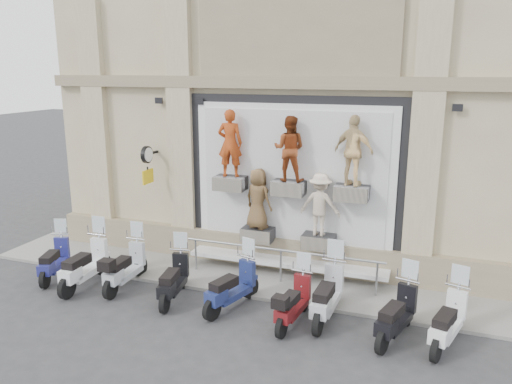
% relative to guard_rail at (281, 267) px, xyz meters
% --- Properties ---
extents(ground, '(90.00, 90.00, 0.00)m').
position_rel_guard_rail_xyz_m(ground, '(0.00, -2.00, -0.47)').
color(ground, '#303033').
rests_on(ground, ground).
extents(sidewalk, '(16.00, 2.20, 0.08)m').
position_rel_guard_rail_xyz_m(sidewalk, '(0.00, 0.10, -0.43)').
color(sidewalk, gray).
rests_on(sidewalk, ground).
extents(building, '(14.00, 8.60, 12.00)m').
position_rel_guard_rail_xyz_m(building, '(0.00, 5.00, 5.54)').
color(building, beige).
rests_on(building, ground).
extents(shop_vitrine, '(5.60, 0.83, 4.30)m').
position_rel_guard_rail_xyz_m(shop_vitrine, '(0.07, 0.76, 1.92)').
color(shop_vitrine, black).
rests_on(shop_vitrine, ground).
extents(guard_rail, '(5.06, 0.10, 0.93)m').
position_rel_guard_rail_xyz_m(guard_rail, '(0.00, 0.00, 0.00)').
color(guard_rail, '#9EA0A5').
rests_on(guard_rail, ground).
extents(clock_sign_bracket, '(0.10, 0.80, 1.02)m').
position_rel_guard_rail_xyz_m(clock_sign_bracket, '(-3.90, 0.47, 2.34)').
color(clock_sign_bracket, black).
rests_on(clock_sign_bracket, ground).
extents(scooter_a, '(1.03, 1.78, 1.39)m').
position_rel_guard_rail_xyz_m(scooter_a, '(-5.51, -1.53, 0.23)').
color(scooter_a, navy).
rests_on(scooter_a, ground).
extents(scooter_b, '(0.63, 1.98, 1.60)m').
position_rel_guard_rail_xyz_m(scooter_b, '(-4.44, -1.68, 0.33)').
color(scooter_b, white).
rests_on(scooter_b, ground).
extents(scooter_c, '(0.61, 1.86, 1.49)m').
position_rel_guard_rail_xyz_m(scooter_c, '(-3.48, -1.41, 0.28)').
color(scooter_c, '#A7AEB5').
rests_on(scooter_c, ground).
extents(scooter_d, '(0.83, 1.84, 1.44)m').
position_rel_guard_rail_xyz_m(scooter_d, '(-2.06, -1.61, 0.25)').
color(scooter_d, black).
rests_on(scooter_d, ground).
extents(scooter_e, '(1.04, 1.90, 1.48)m').
position_rel_guard_rail_xyz_m(scooter_e, '(-0.64, -1.57, 0.28)').
color(scooter_e, navy).
rests_on(scooter_e, ground).
extents(scooter_f, '(0.67, 1.74, 1.38)m').
position_rel_guard_rail_xyz_m(scooter_f, '(0.82, -1.76, 0.22)').
color(scooter_f, '#5C0F12').
rests_on(scooter_f, ground).
extents(scooter_g, '(0.64, 1.96, 1.57)m').
position_rel_guard_rail_xyz_m(scooter_g, '(1.43, -1.34, 0.32)').
color(scooter_g, '#B2B5BA').
rests_on(scooter_g, ground).
extents(scooter_h, '(1.02, 1.88, 1.47)m').
position_rel_guard_rail_xyz_m(scooter_h, '(2.87, -1.65, 0.27)').
color(scooter_h, black).
rests_on(scooter_h, ground).
extents(scooter_i, '(1.01, 1.87, 1.46)m').
position_rel_guard_rail_xyz_m(scooter_i, '(3.81, -1.59, 0.26)').
color(scooter_i, white).
rests_on(scooter_i, ground).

